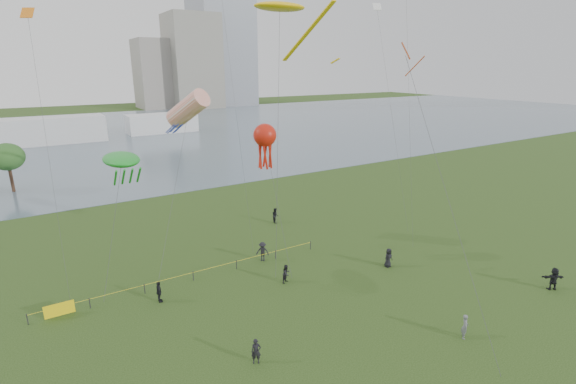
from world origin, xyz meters
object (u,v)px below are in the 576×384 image
kite_flyer (465,326)px  fence (116,295)px  kite_octopus (265,136)px  kite_stingray (281,8)px

kite_flyer → fence: bearing=97.0°
fence → kite_flyer: size_ratio=13.95×
fence → kite_octopus: size_ratio=1.90×
kite_octopus → kite_flyer: bearing=-52.2°
kite_stingray → kite_octopus: kite_stingray is taller
kite_flyer → kite_octopus: (-5.53, 17.20, 10.73)m
kite_flyer → kite_octopus: kite_octopus is taller
fence → kite_stingray: size_ratio=1.06×
fence → kite_flyer: kite_flyer is taller
fence → kite_flyer: (18.89, -16.90, 0.31)m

